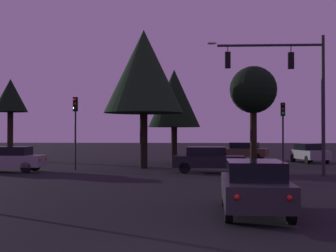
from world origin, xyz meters
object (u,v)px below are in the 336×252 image
Objects in this scene: car_crossing_left at (208,159)px; car_far_lane at (309,153)px; traffic_light_corner_left at (75,119)px; traffic_light_corner_right at (283,122)px; car_crossing_right at (8,159)px; car_parked_lot at (243,151)px; tree_right_cluster at (174,99)px; tree_behind_sign at (253,91)px; tree_center_horizon at (144,72)px; car_nearside_lane at (254,186)px; tree_left_far at (10,97)px; traffic_signal_mast_arm at (291,79)px.

car_crossing_left is 12.86m from car_far_lane.
traffic_light_corner_left reaches higher than traffic_light_corner_right.
traffic_light_corner_left is 1.04× the size of car_crossing_right.
car_far_lane is (20.20, 9.97, -0.00)m from car_crossing_right.
car_parked_lot is 0.63× the size of tree_right_cluster.
tree_behind_sign is (15.59, 7.84, 4.72)m from car_crossing_right.
car_crossing_right is at bearing -156.55° from tree_center_horizon.
traffic_light_corner_left is 18.14m from car_nearside_lane.
car_far_lane is (7.30, 23.75, -0.00)m from car_nearside_lane.
tree_center_horizon is (7.81, 3.39, 5.62)m from car_crossing_right.
tree_behind_sign is 20.82m from tree_left_far.
traffic_light_corner_left is (-12.80, 3.21, -2.01)m from traffic_signal_mast_arm.
car_crossing_left is 0.58× the size of tree_behind_sign.
tree_right_cluster is at bearing -175.68° from car_far_lane.
car_crossing_right is 0.60× the size of tree_behind_sign.
traffic_light_corner_left is at bearing 120.92° from car_nearside_lane.
car_crossing_left is at bearing -10.60° from traffic_light_corner_left.
tree_left_far is (-20.39, 4.21, -0.03)m from tree_behind_sign.
traffic_light_corner_right is 0.48× the size of tree_center_horizon.
car_nearside_lane is 23.58m from tree_right_cluster.
tree_behind_sign is 1.04× the size of tree_left_far.
traffic_light_corner_right is 18.83m from car_nearside_lane.
car_parked_lot is (-4.73, 4.04, 0.00)m from car_far_lane.
car_crossing_left and car_crossing_right have the same top height.
tree_behind_sign is at bearing -88.83° from car_parked_lot.
tree_center_horizon reaches higher than car_far_lane.
traffic_light_corner_left is 1.07× the size of car_crossing_left.
car_crossing_right is at bearing -153.31° from tree_behind_sign.
car_crossing_right is at bearing 133.10° from car_nearside_lane.
car_crossing_right is 22.52m from car_far_lane.
traffic_light_corner_left is 1.07× the size of car_far_lane.
traffic_light_corner_left is 18.68m from car_far_lane.
tree_left_far is at bearing 144.50° from car_crossing_left.
car_far_lane is 25.51m from tree_left_far.
traffic_light_corner_left is 13.63m from tree_behind_sign.
car_nearside_lane is 0.63× the size of tree_left_far.
car_crossing_left is at bearing -104.05° from car_parked_lot.
traffic_light_corner_right is 23.34m from tree_left_far.
traffic_light_corner_left reaches higher than car_crossing_left.
traffic_light_corner_left is 9.75m from tree_right_cluster.
tree_behind_sign reaches higher than tree_right_cluster.
car_crossing_left is at bearing -35.50° from tree_left_far.
car_nearside_lane is 18.77m from tree_center_horizon.
traffic_light_corner_left is 0.63× the size of tree_right_cluster.
traffic_light_corner_left reaches higher than car_parked_lot.
traffic_signal_mast_arm is at bearing -86.35° from car_parked_lot.
car_crossing_right is at bearing -155.88° from traffic_light_corner_left.
car_parked_lot is (-1.67, 9.60, -2.32)m from traffic_light_corner_right.
traffic_light_corner_left is 0.65× the size of tree_left_far.
traffic_signal_mast_arm reaches higher than traffic_light_corner_left.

